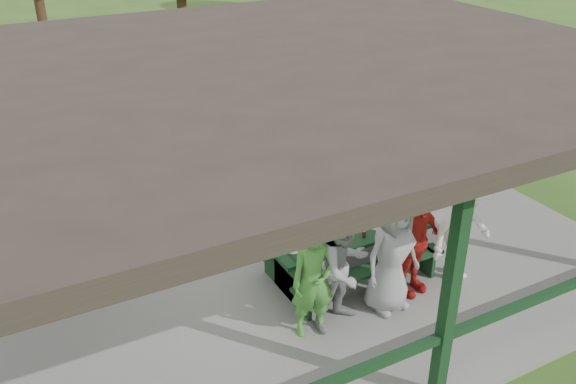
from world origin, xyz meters
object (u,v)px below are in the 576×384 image
farm_trailer (61,100)px  spectator_blue (159,168)px  picnic_table_far (298,194)px  spectator_lblue (241,167)px  pickup_truck (242,58)px  contestant_white_fedora (463,229)px  contestant_green (313,281)px  contestant_grey_left (344,268)px  contestant_red (414,242)px  contestant_grey_mid (392,253)px  spectator_grey (325,155)px  picnic_table_near (350,249)px

farm_trailer → spectator_blue: bearing=-65.2°
picnic_table_far → spectator_lblue: (-0.76, 0.79, 0.37)m
pickup_truck → contestant_white_fedora: bearing=171.1°
contestant_green → contestant_grey_left: (0.48, 0.00, 0.06)m
pickup_truck → farm_trailer: bearing=100.0°
contestant_red → contestant_grey_left: bearing=175.6°
spectator_lblue → farm_trailer: (-2.13, 6.38, -0.27)m
contestant_grey_left → farm_trailer: bearing=87.4°
contestant_grey_mid → spectator_blue: 4.79m
spectator_lblue → pickup_truck: spectator_lblue is taller
contestant_green → spectator_grey: 4.33m
picnic_table_near → farm_trailer: farm_trailer is taller
contestant_green → farm_trailer: size_ratio=0.43×
picnic_table_far → contestant_green: contestant_green is taller
contestant_grey_mid → spectator_lblue: contestant_grey_mid is taller
contestant_green → spectator_lblue: bearing=92.7°
contestant_white_fedora → picnic_table_far: bearing=108.9°
contestant_green → pickup_truck: 11.90m
spectator_grey → contestant_grey_left: bearing=56.3°
contestant_grey_left → contestant_red: size_ratio=1.03×
picnic_table_near → picnic_table_far: same height
contestant_white_fedora → contestant_red: bearing=170.2°
picnic_table_far → contestant_red: size_ratio=1.42×
spectator_blue → spectator_grey: (3.10, -0.73, -0.11)m
contestant_grey_left → farm_trailer: 10.26m
picnic_table_far → contestant_grey_left: (-0.90, -2.89, 0.42)m
picnic_table_far → spectator_lblue: spectator_lblue is taller
contestant_green → spectator_blue: size_ratio=0.98×
contestant_red → spectator_blue: bearing=110.8°
contestant_white_fedora → spectator_blue: contestant_white_fedora is taller
contestant_red → spectator_lblue: 3.74m
picnic_table_near → farm_trailer: 9.56m
contestant_grey_left → farm_trailer: (-1.99, 10.06, -0.32)m
spectator_grey → contestant_red: bearing=74.0°
farm_trailer → contestant_grey_left: bearing=-61.9°
contestant_grey_mid → contestant_white_fedora: size_ratio=0.99×
pickup_truck → picnic_table_near: bearing=163.0°
contestant_grey_mid → spectator_grey: 3.82m
spectator_blue → pickup_truck: 8.34m
picnic_table_near → farm_trailer: (-2.70, 9.17, 0.10)m
spectator_lblue → pickup_truck: size_ratio=0.30×
picnic_table_far → contestant_grey_left: 3.06m
contestant_grey_left → contestant_white_fedora: (2.12, 0.03, 0.00)m
contestant_grey_left → contestant_red: 1.28m
spectator_blue → pickup_truck: bearing=-134.7°
contestant_green → pickup_truck: contestant_green is taller
contestant_green → contestant_white_fedora: (2.60, 0.04, 0.06)m
contestant_grey_left → contestant_white_fedora: 2.12m
picnic_table_far → contestant_grey_left: bearing=-107.4°
picnic_table_near → spectator_blue: size_ratio=1.51×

